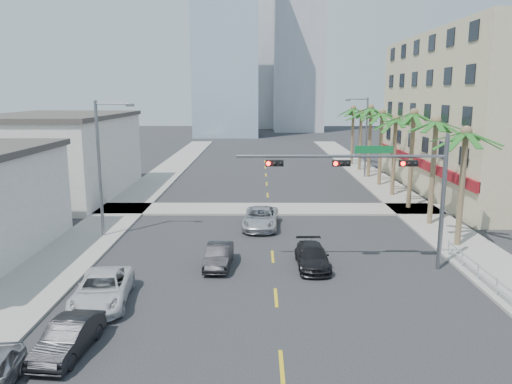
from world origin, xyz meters
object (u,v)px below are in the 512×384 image
traffic_signal_mast (384,178)px  car_parked_mid (68,338)px  car_lane_left (219,256)px  car_lane_right (312,257)px  car_parked_far (102,289)px  car_lane_center (261,218)px

traffic_signal_mast → car_parked_mid: bearing=-146.1°
car_lane_left → car_lane_right: 5.16m
traffic_signal_mast → car_parked_far: size_ratio=2.20×
car_lane_left → car_lane_center: 8.49m
car_parked_mid → car_lane_center: 18.98m
car_parked_mid → car_lane_left: (4.77, 9.43, 0.00)m
traffic_signal_mast → car_lane_center: (-6.47, 8.47, -4.34)m
car_lane_center → car_lane_right: 8.68m
traffic_signal_mast → car_parked_mid: (-13.58, -9.12, -4.44)m
traffic_signal_mast → car_lane_center: 11.51m
car_parked_mid → car_lane_center: (7.11, 17.59, 0.09)m
car_parked_mid → traffic_signal_mast: bearing=39.6°
car_lane_left → car_lane_right: bearing=1.8°
traffic_signal_mast → car_lane_left: bearing=178.0°
car_lane_left → car_lane_right: car_lane_left is taller
car_parked_far → car_lane_center: 15.01m
traffic_signal_mast → car_lane_right: traffic_signal_mast is taller
car_parked_far → car_lane_center: bearing=55.0°
car_parked_mid → car_lane_center: size_ratio=0.74×
traffic_signal_mast → car_lane_left: 9.87m
car_parked_mid → car_lane_left: 10.57m
car_parked_far → car_lane_left: car_parked_far is taller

